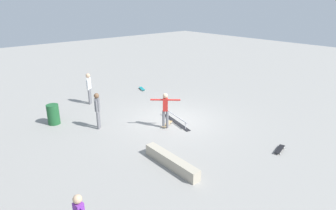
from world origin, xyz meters
name	(u,v)px	position (x,y,z in m)	size (l,w,h in m)	color
ground_plane	(173,120)	(0.00, 0.00, 0.00)	(60.00, 60.00, 0.00)	gray
grind_rail	(176,119)	(-0.27, 0.06, 0.15)	(2.28, 0.74, 0.35)	black
skate_ledge	(171,162)	(-3.02, 2.81, 0.20)	(2.56, 0.35, 0.40)	#B2A893
skater_main	(165,108)	(-0.42, 0.84, 0.96)	(0.96, 1.02, 1.65)	slate
skateboard_main	(167,124)	(-0.27, 0.61, 0.07)	(0.52, 0.81, 0.09)	tan
bystander_grey_shirt	(98,109)	(1.53, 3.14, 0.94)	(0.33, 0.31, 1.67)	slate
bystander_white_shirt	(89,87)	(4.82, 1.89, 0.98)	(0.34, 0.32, 1.74)	slate
loose_skateboard_teal	(142,89)	(5.10, -1.88, 0.07)	(0.82, 0.45, 0.09)	teal
loose_skateboard_black	(280,149)	(-4.94, -1.09, 0.07)	(0.39, 0.82, 0.09)	black
trash_bin	(53,114)	(3.37, 4.48, 0.47)	(0.55, 0.55, 0.95)	#1E592D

